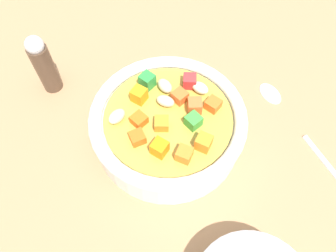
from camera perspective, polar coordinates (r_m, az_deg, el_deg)
ground_plane at (r=42.84cm, az=-0.00°, el=-2.46°), size 140.00×140.00×2.00cm
soup_bowl_main at (r=39.45cm, az=0.01°, el=0.37°), size 18.92×18.92×6.40cm
spoon at (r=45.49cm, az=22.70°, el=-0.68°), size 20.91×15.60×0.88cm
pepper_shaker at (r=46.26cm, az=-21.28°, el=10.23°), size 2.64×2.64×9.24cm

